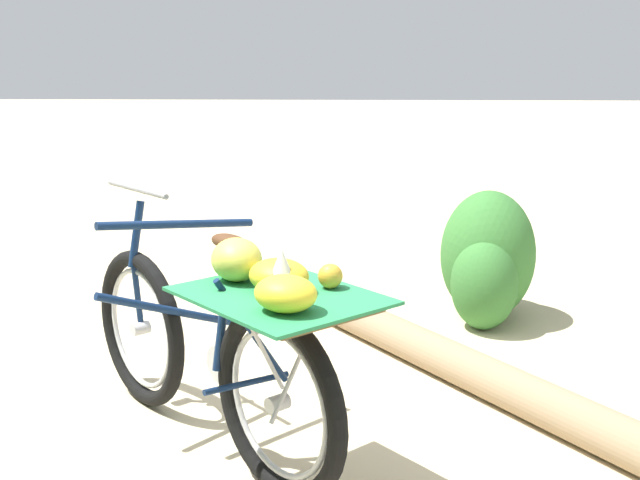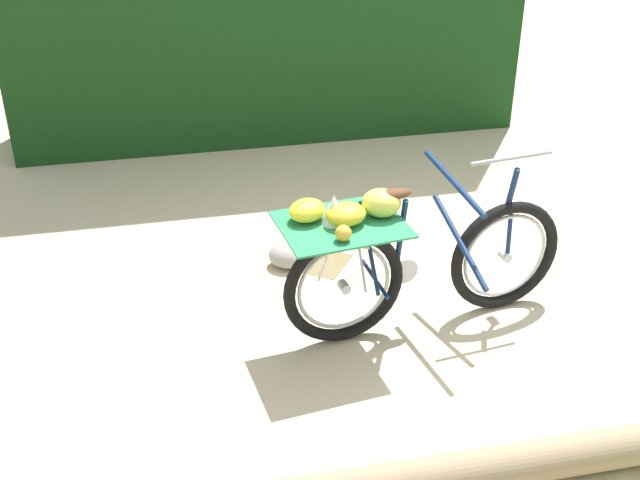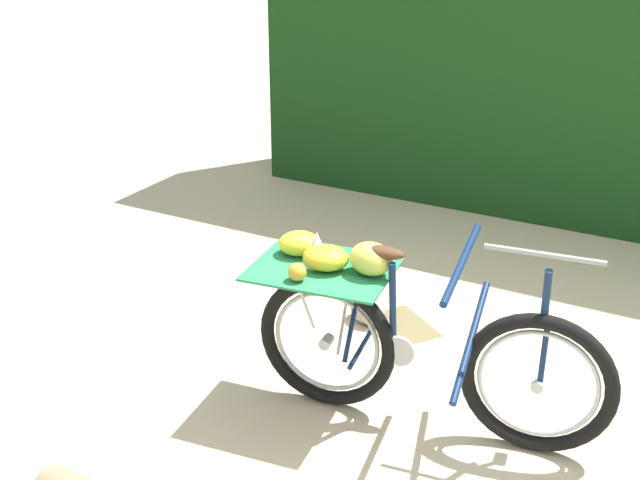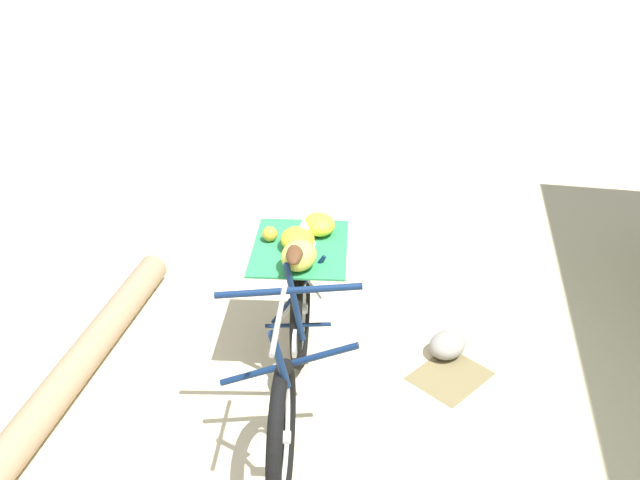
% 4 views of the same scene
% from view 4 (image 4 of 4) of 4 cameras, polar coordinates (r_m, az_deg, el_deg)
% --- Properties ---
extents(ground_plane, '(60.00, 60.00, 0.00)m').
position_cam_4_polar(ground_plane, '(3.88, -1.15, -15.30)').
color(ground_plane, beige).
extents(bicycle, '(1.51, 1.43, 1.03)m').
position_cam_4_polar(bicycle, '(3.71, -2.11, -7.63)').
color(bicycle, black).
rests_on(bicycle, ground_plane).
extents(fallen_log, '(1.94, 1.46, 0.20)m').
position_cam_4_polar(fallen_log, '(4.36, -19.46, -9.65)').
color(fallen_log, '#937A5B').
rests_on(fallen_log, ground_plane).
extents(path_stone, '(0.25, 0.21, 0.16)m').
position_cam_4_polar(path_stone, '(4.36, 10.59, -8.63)').
color(path_stone, gray).
rests_on(path_stone, ground_plane).
extents(leaf_litter_patch, '(0.44, 0.36, 0.01)m').
position_cam_4_polar(leaf_litter_patch, '(4.25, 10.81, -11.09)').
color(leaf_litter_patch, olive).
rests_on(leaf_litter_patch, ground_plane).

